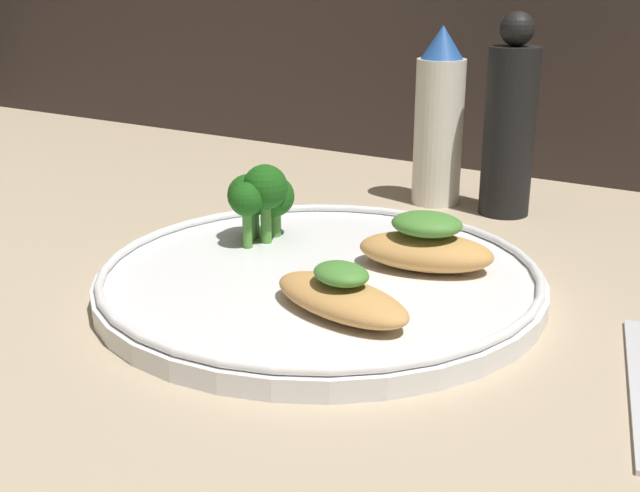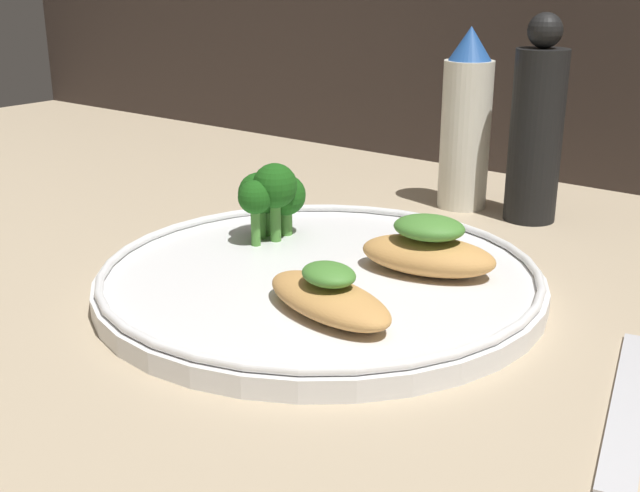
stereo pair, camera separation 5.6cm
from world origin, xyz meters
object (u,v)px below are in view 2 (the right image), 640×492
Objects in this scene: plate at (320,278)px; broccoli_bunch at (270,194)px; sauce_bottle at (466,123)px; pepper_grinder at (536,129)px.

plate is 9.57cm from broccoli_bunch.
sauce_bottle reaches higher than plate.
pepper_grinder reaches higher than plate.
pepper_grinder reaches higher than sauce_bottle.
sauce_bottle is at bearing 180.00° from pepper_grinder.
broccoli_bunch is 0.38× the size of sauce_bottle.
sauce_bottle is (-2.47, 25.34, 7.08)cm from plate.
pepper_grinder is at bearing 60.38° from broccoli_bunch.
sauce_bottle is at bearing 95.56° from plate.
pepper_grinder is at bearing 0.00° from sauce_bottle.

